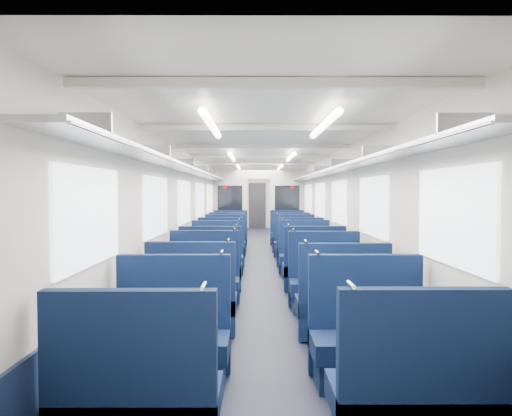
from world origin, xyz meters
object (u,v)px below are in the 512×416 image
at_px(seat_3, 368,343).
at_px(seat_5, 342,308).
at_px(seat_9, 314,270).
at_px(seat_16, 228,239).
at_px(seat_10, 217,260).
at_px(seat_19, 287,235).
at_px(bulkhead, 259,204).
at_px(seat_13, 299,251).
at_px(seat_8, 211,271).
at_px(seat_7, 325,286).
at_px(seat_12, 222,251).
at_px(seat_17, 291,240).
at_px(seat_18, 230,236).
at_px(seat_6, 204,284).
at_px(seat_15, 294,245).
at_px(end_door, 257,205).
at_px(seat_4, 192,305).
at_px(seat_2, 172,343).
at_px(seat_14, 225,245).
at_px(seat_1, 414,404).
at_px(seat_0, 137,407).
at_px(seat_11, 305,259).

height_order(seat_3, seat_5, same).
bearing_deg(seat_9, seat_16, 109.52).
bearing_deg(seat_10, seat_19, 70.60).
xyz_separation_m(bulkhead, seat_13, (0.83, -4.22, -0.90)).
relative_size(seat_8, seat_19, 1.00).
distance_m(bulkhead, seat_7, 7.80).
distance_m(seat_12, seat_17, 2.73).
xyz_separation_m(seat_13, seat_18, (-1.66, 3.45, 0.00)).
relative_size(seat_6, seat_15, 1.00).
distance_m(end_door, seat_9, 12.69).
bearing_deg(seat_4, seat_12, 90.00).
bearing_deg(seat_12, seat_16, 90.00).
height_order(end_door, seat_13, end_door).
relative_size(seat_2, seat_6, 1.00).
xyz_separation_m(end_door, seat_15, (0.83, -9.18, -0.66)).
bearing_deg(end_door, seat_2, -92.95).
bearing_deg(seat_8, seat_5, -54.37).
relative_size(seat_12, seat_16, 1.00).
bearing_deg(seat_4, seat_7, 31.86).
bearing_deg(seat_13, seat_15, 90.00).
distance_m(seat_3, seat_8, 3.83).
height_order(seat_17, seat_18, same).
height_order(seat_10, seat_14, same).
bearing_deg(seat_1, end_door, 92.76).
distance_m(bulkhead, seat_10, 5.51).
bearing_deg(seat_16, seat_19, 35.36).
xyz_separation_m(seat_14, seat_16, (0.00, 1.20, 0.00)).
distance_m(seat_1, seat_9, 4.56).
distance_m(seat_7, seat_19, 7.04).
distance_m(seat_3, seat_10, 4.91).
relative_size(seat_9, seat_13, 1.00).
xyz_separation_m(seat_5, seat_6, (-1.66, 1.30, 0.00)).
distance_m(bulkhead, seat_3, 10.07).
relative_size(seat_0, seat_18, 1.00).
height_order(seat_4, seat_18, same).
height_order(seat_16, seat_18, same).
relative_size(seat_1, seat_12, 1.00).
bearing_deg(seat_9, seat_1, -90.00).
bearing_deg(seat_13, seat_8, -125.44).
height_order(seat_9, seat_12, same).
xyz_separation_m(seat_1, seat_16, (-1.66, 9.24, 0.00)).
relative_size(seat_2, seat_11, 1.00).
distance_m(seat_5, seat_10, 3.87).
relative_size(seat_8, seat_14, 1.00).
xyz_separation_m(seat_3, seat_4, (-1.66, 1.26, 0.00)).
distance_m(seat_9, seat_16, 4.97).
bearing_deg(seat_0, seat_2, 90.00).
distance_m(seat_7, seat_13, 3.48).
bearing_deg(seat_18, seat_19, 3.69).
xyz_separation_m(seat_3, seat_5, (0.00, 1.13, 0.00)).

